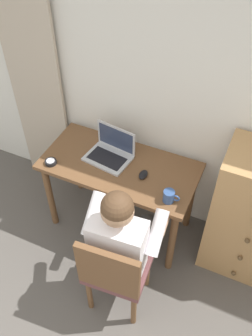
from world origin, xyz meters
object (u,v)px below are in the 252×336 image
(chair, at_px, (115,271))
(computer_mouse, at_px, (143,175))
(laptop, at_px, (111,151))
(desk_clock, at_px, (51,162))
(person_seated, at_px, (124,234))
(desk, at_px, (120,175))
(coffee_mug, at_px, (169,196))

(chair, height_order, computer_mouse, chair)
(laptop, relative_size, desk_clock, 4.12)
(laptop, bearing_deg, computer_mouse, -16.47)
(chair, bearing_deg, desk_clock, 147.71)
(person_seated, relative_size, laptop, 3.23)
(desk, bearing_deg, laptop, 150.66)
(computer_mouse, bearing_deg, chair, -84.31)
(desk, distance_m, chair, 0.77)
(desk, distance_m, person_seated, 0.59)
(person_seated, relative_size, coffee_mug, 9.99)
(desk_clock, bearing_deg, person_seated, -22.03)
(computer_mouse, bearing_deg, desk, 169.59)
(desk, relative_size, coffee_mug, 10.07)
(person_seated, xyz_separation_m, desk_clock, (-0.77, 0.31, 0.09))
(chair, bearing_deg, computer_mouse, 96.76)
(laptop, height_order, desk_clock, laptop)
(laptop, bearing_deg, desk, -29.34)
(laptop, bearing_deg, coffee_mug, -22.67)
(computer_mouse, bearing_deg, person_seated, -83.34)
(desk_clock, bearing_deg, desk, 22.90)
(chair, xyz_separation_m, coffee_mug, (0.17, 0.52, 0.30))
(desk_clock, bearing_deg, coffee_mug, 1.64)
(person_seated, relative_size, computer_mouse, 11.99)
(chair, bearing_deg, coffee_mug, 71.42)
(laptop, height_order, coffee_mug, laptop)
(desk_clock, bearing_deg, computer_mouse, 13.77)
(laptop, bearing_deg, person_seated, -56.46)
(computer_mouse, bearing_deg, desk_clock, -167.30)
(person_seated, height_order, laptop, person_seated)
(desk, bearing_deg, desk_clock, -157.10)
(desk, xyz_separation_m, computer_mouse, (0.21, -0.03, 0.13))
(person_seated, xyz_separation_m, coffee_mug, (0.19, 0.34, 0.12))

